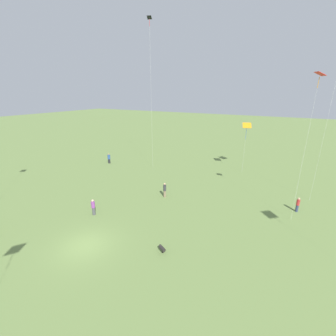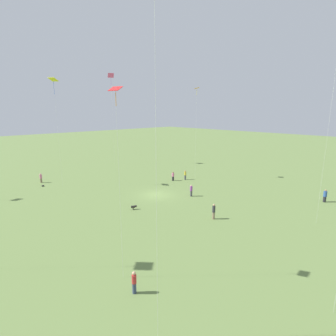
% 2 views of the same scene
% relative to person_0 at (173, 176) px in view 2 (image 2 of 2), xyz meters
% --- Properties ---
extents(ground_plane, '(240.00, 240.00, 0.00)m').
position_rel_person_0_xyz_m(ground_plane, '(-3.97, 7.40, -0.78)').
color(ground_plane, olive).
extents(person_0, '(0.48, 0.48, 1.60)m').
position_rel_person_0_xyz_m(person_0, '(0.00, 0.00, 0.00)').
color(person_0, '#232328').
rests_on(person_0, ground_plane).
extents(person_1, '(0.52, 0.52, 1.69)m').
position_rel_person_0_xyz_m(person_1, '(-1.07, -2.02, 0.06)').
color(person_1, '#4C4C51').
rests_on(person_1, ground_plane).
extents(person_2, '(0.44, 0.44, 1.72)m').
position_rel_person_0_xyz_m(person_2, '(-7.91, 4.24, 0.08)').
color(person_2, '#4C4C51').
rests_on(person_2, ground_plane).
extents(person_3, '(0.39, 0.39, 1.62)m').
position_rel_person_0_xyz_m(person_3, '(-18.78, 22.58, 0.04)').
color(person_3, '#333D5B').
rests_on(person_3, ground_plane).
extents(person_4, '(0.63, 0.63, 1.76)m').
position_rel_person_0_xyz_m(person_4, '(-22.08, -6.84, 0.08)').
color(person_4, '#232328').
rests_on(person_4, ground_plane).
extents(person_6, '(0.49, 0.49, 1.81)m').
position_rel_person_0_xyz_m(person_6, '(-15.05, 8.59, 0.13)').
color(person_6, '#847056').
rests_on(person_6, ground_plane).
extents(person_7, '(0.54, 0.54, 1.67)m').
position_rel_person_0_xyz_m(person_7, '(14.80, 17.20, 0.04)').
color(person_7, '#847056').
rests_on(person_7, ground_plane).
extents(kite_1, '(1.56, 1.52, 16.97)m').
position_rel_person_0_xyz_m(kite_1, '(10.53, 15.30, 15.34)').
color(kite_1, yellow).
rests_on(kite_1, ground_plane).
extents(kite_5, '(1.09, 1.10, 15.98)m').
position_rel_person_0_xyz_m(kite_5, '(-1.42, -4.28, 14.08)').
color(kite_5, orange).
rests_on(kite_5, ground_plane).
extents(kite_6, '(1.41, 1.56, 20.01)m').
position_rel_person_0_xyz_m(kite_6, '(19.96, -0.83, 18.11)').
color(kite_6, '#E54C99').
rests_on(kite_6, ground_plane).
extents(kite_8, '(0.97, 0.94, 13.61)m').
position_rel_person_0_xyz_m(kite_8, '(-16.80, 22.13, 11.82)').
color(kite_8, red).
rests_on(kite_8, ground_plane).
extents(dog_0, '(0.54, 0.73, 0.54)m').
position_rel_person_0_xyz_m(dog_0, '(-6.35, 13.32, -0.42)').
color(dog_0, black).
rests_on(dog_0, ground_plane).
extents(picnic_bag_0, '(0.35, 0.40, 0.20)m').
position_rel_person_0_xyz_m(picnic_bag_0, '(12.21, 17.84, -0.68)').
color(picnic_bag_0, '#262628').
rests_on(picnic_bag_0, ground_plane).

